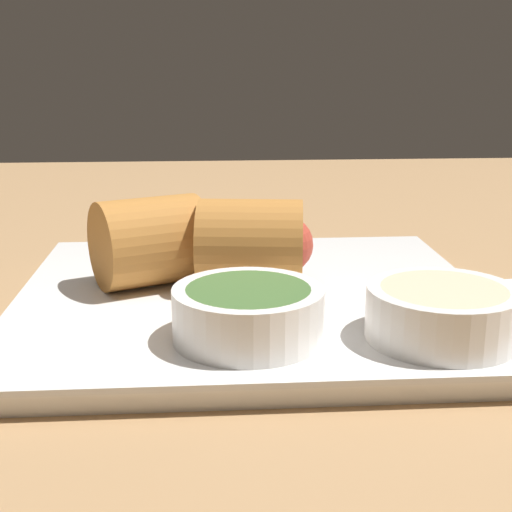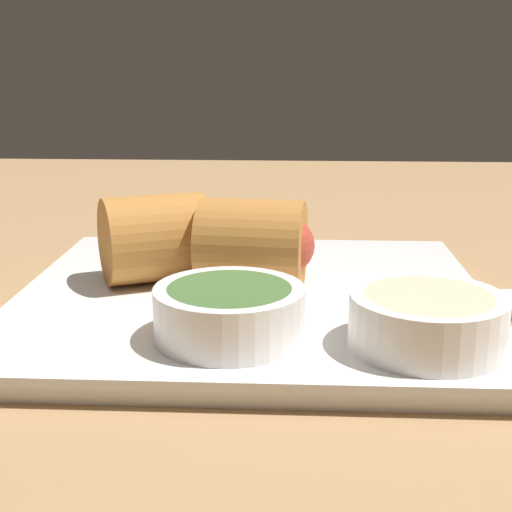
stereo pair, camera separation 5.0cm
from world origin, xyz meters
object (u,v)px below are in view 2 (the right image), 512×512
Objects in this scene: spoon at (265,237)px; dipping_bowl_far at (427,319)px; serving_plate at (256,302)px; dipping_bowl_near at (230,311)px.

dipping_bowl_far is at bearing 108.77° from spoon.
serving_plate is 17.72cm from spoon.
serving_plate is 3.69× the size of dipping_bowl_far.
dipping_bowl_near is at bearing 83.07° from serving_plate.
dipping_bowl_near reaches higher than serving_plate.
dipping_bowl_far is at bearing 176.18° from dipping_bowl_near.
spoon is (-0.79, -25.36, -2.46)cm from dipping_bowl_near.
spoon is at bearing -89.54° from serving_plate.
spoon is (8.84, -26.00, -2.46)cm from dipping_bowl_far.
serving_plate is at bearing 90.46° from spoon.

